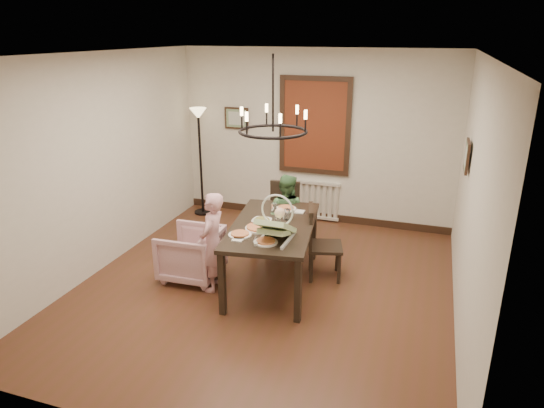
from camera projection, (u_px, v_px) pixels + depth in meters
The scene contains 17 objects.
room_shell at pixel (273, 172), 5.93m from camera, with size 4.51×5.00×2.81m.
dining_table at pixel (273, 231), 5.93m from camera, with size 1.20×1.84×0.81m.
chair_far at pixel (282, 217), 6.99m from camera, with size 0.44×0.44×0.99m, color black, non-canonical shape.
chair_right at pixel (325, 242), 6.18m from camera, with size 0.43×0.43×0.97m, color black, non-canonical shape.
armchair at pixel (191, 254), 6.22m from camera, with size 0.71×0.73×0.67m, color #DBA7B3.
elderly_woman at pixel (213, 250), 5.88m from camera, with size 0.38×0.25×1.04m, color #D1949B.
seated_man at pixel (286, 221), 6.85m from camera, with size 0.48×0.37×0.98m, color #477546.
baby_bouncer at pixel (276, 225), 5.41m from camera, with size 0.40×0.55×0.36m, color #BDDA96, non-canonical shape.
salad_bowl at pixel (262, 221), 5.89m from camera, with size 0.29×0.29×0.07m, color white.
pizza_platter at pixel (259, 228), 5.75m from camera, with size 0.33×0.33×0.04m, color tan.
drinking_glass at pixel (277, 221), 5.83m from camera, with size 0.07×0.07×0.13m, color silver.
window_blinds at pixel (315, 126), 7.73m from camera, with size 1.00×0.03×1.40m, color maroon.
radiator at pixel (313, 199), 8.17m from camera, with size 0.92×0.12×0.62m, color silver, non-canonical shape.
picture_back at pixel (237, 118), 8.13m from camera, with size 0.42×0.03×0.36m, color black.
picture_right at pixel (467, 156), 5.66m from camera, with size 0.42×0.03×0.36m, color black.
floor_lamp at pixel (201, 163), 8.26m from camera, with size 0.30×0.30×1.80m, color black, non-canonical shape.
chandelier at pixel (273, 131), 5.52m from camera, with size 0.80×0.80×0.04m, color black.
Camera 1 is at (1.80, -5.06, 3.03)m, focal length 32.00 mm.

